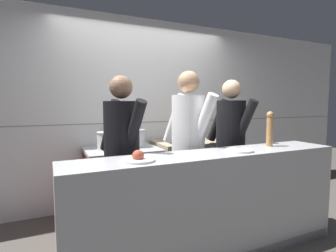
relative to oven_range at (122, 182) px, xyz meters
name	(u,v)px	position (x,y,z in m)	size (l,w,h in m)	color
ground_plane	(190,241)	(0.46, -0.91, -0.43)	(14.00, 14.00, 0.00)	#4C4742
wall_back_tiled	(145,112)	(0.46, 0.40, 0.87)	(8.00, 0.06, 2.60)	white
oven_range	(122,182)	(0.00, 0.00, 0.00)	(0.89, 0.71, 0.86)	maroon
prep_counter	(190,172)	(0.98, 0.00, 0.01)	(1.00, 0.65, 0.90)	gray
pass_counter	(212,205)	(0.53, -1.21, 0.05)	(2.67, 0.45, 0.97)	#B7BABF
stock_pot	(107,140)	(-0.18, -0.01, 0.54)	(0.25, 0.25, 0.22)	beige
sauce_pot	(135,138)	(0.18, 0.03, 0.55)	(0.26, 0.26, 0.22)	#B7BABF
mixing_bowl_steel	(199,136)	(1.16, 0.08, 0.52)	(0.27, 0.27, 0.10)	#B7BABF
chefs_knife	(180,142)	(0.75, -0.12, 0.47)	(0.35, 0.07, 0.02)	#B7BABF
plated_dish_main	(138,158)	(-0.20, -1.25, 0.56)	(0.27, 0.27, 0.09)	white
plated_dish_appetiser	(239,150)	(0.80, -1.25, 0.55)	(0.26, 0.26, 0.02)	white
pepper_mill	(270,128)	(1.27, -1.15, 0.73)	(0.07, 0.07, 0.37)	#AD7A47
chef_head_cook	(122,153)	(-0.18, -0.69, 0.51)	(0.44, 0.73, 1.69)	black
chef_sous	(188,144)	(0.55, -0.71, 0.55)	(0.45, 0.76, 1.76)	black
chef_line	(230,142)	(1.18, -0.62, 0.51)	(0.41, 0.74, 1.70)	black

